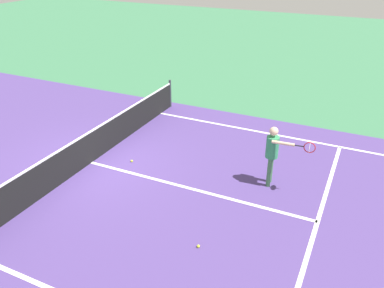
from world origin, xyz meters
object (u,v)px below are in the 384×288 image
(net, at_px, (89,148))
(tennis_ball_near_net, at_px, (132,161))
(player_near, at_px, (273,150))
(tennis_ball_mid_court, at_px, (198,246))

(net, distance_m, tennis_ball_near_net, 1.26)
(player_near, relative_size, tennis_ball_near_net, 24.90)
(tennis_ball_mid_court, height_order, tennis_ball_near_net, same)
(net, bearing_deg, tennis_ball_mid_court, -114.27)
(tennis_ball_mid_court, relative_size, tennis_ball_near_net, 1.00)
(player_near, bearing_deg, tennis_ball_mid_court, 167.10)
(player_near, xyz_separation_m, tennis_ball_near_net, (-0.56, 3.94, -0.99))
(net, xyz_separation_m, tennis_ball_near_net, (0.53, -1.04, -0.46))
(player_near, bearing_deg, net, 102.33)
(tennis_ball_mid_court, xyz_separation_m, tennis_ball_near_net, (2.47, 3.25, 0.00))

